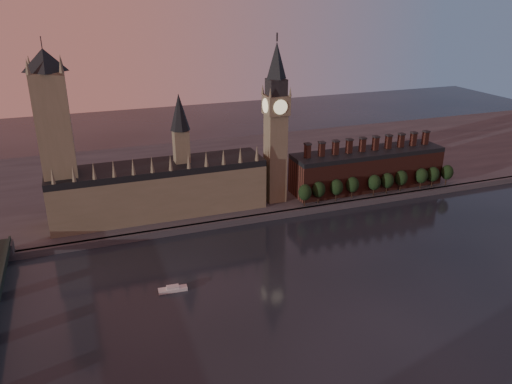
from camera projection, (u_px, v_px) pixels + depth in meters
ground at (342, 294)px, 236.10m from camera, size 900.00×900.00×0.00m
north_bank at (230, 173)px, 390.75m from camera, size 900.00×182.00×4.00m
palace_of_westminster at (160, 186)px, 307.83m from camera, size 130.00×30.30×74.00m
victoria_tower at (55, 136)px, 276.33m from camera, size 24.00×24.00×108.00m
big_ben at (276, 122)px, 314.32m from camera, size 15.00×15.00×107.00m
chimney_block at (367, 169)px, 351.07m from camera, size 110.00×25.00×37.00m
embankment_tree_0 at (305, 192)px, 320.59m from camera, size 8.60×8.60×14.88m
embankment_tree_1 at (319, 190)px, 325.26m from camera, size 8.60×8.60×14.88m
embankment_tree_2 at (337, 187)px, 329.25m from camera, size 8.60×8.60×14.88m
embankment_tree_3 at (353, 185)px, 333.60m from camera, size 8.60×8.60×14.88m
embankment_tree_4 at (374, 182)px, 337.49m from camera, size 8.60×8.60×14.88m
embankment_tree_5 at (387, 181)px, 340.91m from camera, size 8.60×8.60×14.88m
embankment_tree_6 at (401, 178)px, 345.81m from camera, size 8.60×8.60×14.88m
embankment_tree_7 at (422, 176)px, 349.95m from camera, size 8.60×8.60×14.88m
embankment_tree_8 at (433, 174)px, 352.95m from camera, size 8.60×8.60×14.88m
embankment_tree_9 at (447, 172)px, 356.60m from camera, size 8.60×8.60×14.88m
river_boat at (173, 289)px, 238.08m from camera, size 13.91×4.83×2.74m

